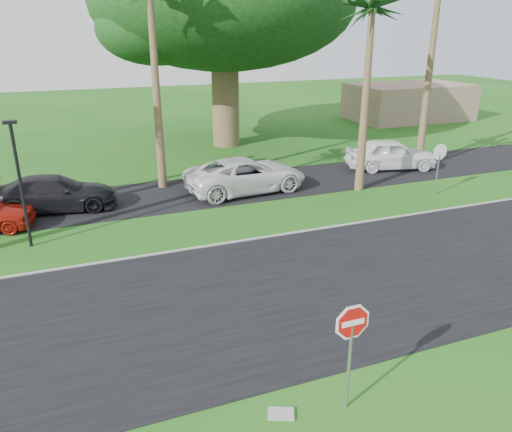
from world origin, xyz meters
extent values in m
plane|color=#155214|center=(0.00, 0.00, 0.00)|extent=(120.00, 120.00, 0.00)
cube|color=black|center=(0.00, 2.00, 0.01)|extent=(120.00, 8.00, 0.02)
cube|color=black|center=(0.00, 12.50, 0.01)|extent=(120.00, 5.00, 0.02)
cube|color=gray|center=(0.00, 6.05, 0.03)|extent=(120.00, 0.12, 0.06)
cylinder|color=gray|center=(0.50, -3.00, 1.00)|extent=(0.07, 0.07, 2.00)
cylinder|color=white|center=(0.50, -3.00, 2.10)|extent=(1.05, 0.02, 1.05)
cylinder|color=red|center=(0.50, -3.00, 2.10)|extent=(0.90, 0.02, 0.90)
cube|color=white|center=(0.50, -3.00, 2.10)|extent=(0.50, 0.02, 0.12)
cylinder|color=gray|center=(12.00, 8.00, 1.00)|extent=(0.07, 0.07, 2.00)
cylinder|color=white|center=(12.00, 8.00, 2.10)|extent=(1.05, 0.02, 1.05)
cylinder|color=red|center=(12.00, 8.00, 2.10)|extent=(0.90, 0.02, 0.90)
cube|color=white|center=(12.00, 8.00, 2.10)|extent=(0.50, 0.02, 0.12)
cone|color=brown|center=(0.00, 14.00, 4.75)|extent=(0.44, 0.44, 9.50)
cone|color=brown|center=(9.00, 10.00, 4.25)|extent=(0.44, 0.44, 8.50)
cone|color=brown|center=(15.00, 13.00, 6.00)|extent=(0.44, 0.44, 12.00)
cylinder|color=brown|center=(6.00, 22.00, 3.00)|extent=(1.80, 1.80, 6.00)
ellipsoid|color=black|center=(6.00, 22.00, 9.00)|extent=(16.50, 16.50, 8.25)
cylinder|color=black|center=(-6.00, 8.50, 2.25)|extent=(0.12, 0.12, 4.50)
cube|color=black|center=(-6.00, 8.50, 4.58)|extent=(0.45, 0.25, 0.12)
cube|color=gray|center=(24.00, 26.00, 1.50)|extent=(10.00, 6.00, 3.00)
imported|color=black|center=(-5.06, 12.30, 0.76)|extent=(5.46, 2.77, 1.52)
imported|color=silver|center=(3.68, 11.76, 0.83)|extent=(6.15, 3.24, 1.65)
imported|color=white|center=(12.75, 12.69, 0.86)|extent=(5.37, 3.19, 1.71)
cube|color=gray|center=(-0.89, -2.71, 0.03)|extent=(0.64, 0.54, 0.06)
camera|label=1|loc=(-4.36, -10.21, 7.58)|focal=35.00mm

